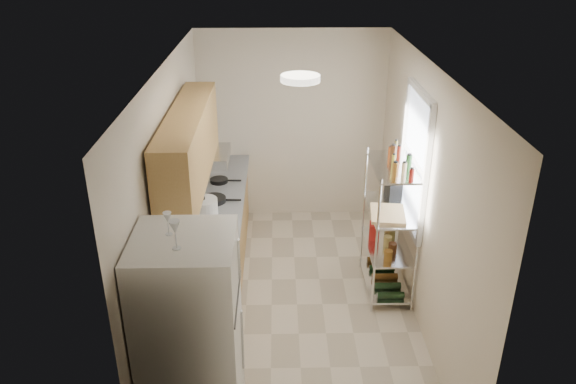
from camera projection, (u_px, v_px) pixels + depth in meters
name	position (u px, v px, depth m)	size (l,w,h in m)	color
room	(298.00, 197.00, 5.58)	(2.52, 4.42, 2.62)	beige
counter_run	(214.00, 249.00, 6.32)	(0.63, 3.51, 0.90)	#B3894C
upper_cabinets	(189.00, 147.00, 5.43)	(0.33, 2.20, 0.72)	#B3894C
range_hood	(207.00, 157.00, 6.33)	(0.50, 0.60, 0.12)	#B7BABC
window	(415.00, 160.00, 5.81)	(0.06, 1.00, 1.46)	white
bakers_rack	(391.00, 201.00, 5.94)	(0.45, 0.90, 1.73)	silver
ceiling_dome	(300.00, 78.00, 4.77)	(0.34, 0.34, 0.06)	white
refrigerator	(191.00, 340.00, 4.26)	(0.73, 0.73, 1.77)	silver
wine_glass_a	(168.00, 224.00, 3.90)	(0.06, 0.06, 0.17)	silver
wine_glass_b	(175.00, 235.00, 3.72)	(0.08, 0.08, 0.21)	silver
rice_cooker	(204.00, 209.00, 5.97)	(0.29, 0.29, 0.23)	silver
frying_pan_large	(213.00, 200.00, 6.39)	(0.29, 0.29, 0.05)	black
frying_pan_small	(219.00, 180.00, 6.88)	(0.22, 0.22, 0.04)	black
cutting_board	(388.00, 214.00, 5.85)	(0.35, 0.45, 0.03)	tan
espresso_machine	(394.00, 186.00, 6.22)	(0.14, 0.21, 0.25)	black
storage_bag	(374.00, 231.00, 6.29)	(0.11, 0.16, 0.18)	#A61914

